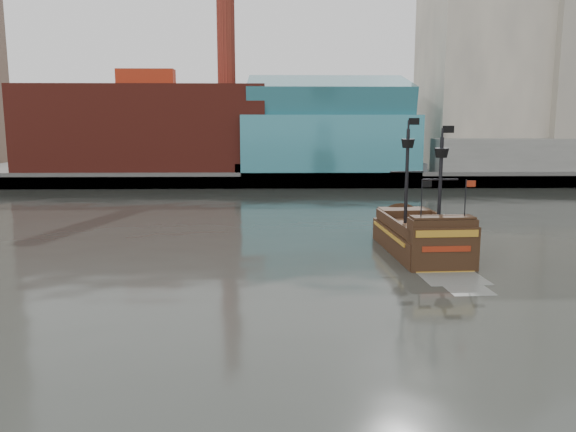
{
  "coord_description": "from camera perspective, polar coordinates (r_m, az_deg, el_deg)",
  "views": [
    {
      "loc": [
        0.56,
        -29.74,
        10.74
      ],
      "look_at": [
        1.53,
        10.63,
        4.0
      ],
      "focal_mm": 35.0,
      "sensor_mm": 36.0,
      "label": 1
    }
  ],
  "objects": [
    {
      "name": "ground",
      "position": [
        31.63,
        -2.34,
        -10.38
      ],
      "size": [
        400.0,
        400.0,
        0.0
      ],
      "primitive_type": "plane",
      "color": "#272924",
      "rests_on": "ground"
    },
    {
      "name": "skyline",
      "position": [
        115.23,
        0.98,
        16.35
      ],
      "size": [
        149.0,
        45.0,
        62.0
      ],
      "color": "brown",
      "rests_on": "promenade_far"
    },
    {
      "name": "promenade_far",
      "position": [
        122.13,
        -1.64,
        4.89
      ],
      "size": [
        220.0,
        60.0,
        2.0
      ],
      "primitive_type": "cube",
      "color": "slate",
      "rests_on": "ground"
    },
    {
      "name": "seawall",
      "position": [
        92.73,
        -1.72,
        3.62
      ],
      "size": [
        220.0,
        1.0,
        2.6
      ],
      "primitive_type": "cube",
      "color": "#4C4C49",
      "rests_on": "ground"
    },
    {
      "name": "pirate_ship",
      "position": [
        47.88,
        13.3,
        -2.42
      ],
      "size": [
        5.69,
        16.15,
        11.94
      ],
      "rotation": [
        0.0,
        0.0,
        0.05
      ],
      "color": "black",
      "rests_on": "ground"
    }
  ]
}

